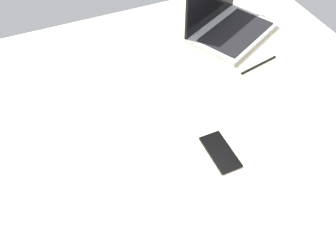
{
  "coord_description": "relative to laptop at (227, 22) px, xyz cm",
  "views": [
    {
      "loc": [
        -18.85,
        -62.16,
        100.51
      ],
      "look_at": [
        6.73,
        -2.4,
        24.0
      ],
      "focal_mm": 37.24,
      "sensor_mm": 36.0,
      "label": 1
    }
  ],
  "objects": [
    {
      "name": "cell_phone",
      "position": [
        -31.1,
        -52.06,
        -4.01
      ],
      "size": [
        6.98,
        14.09,
        0.8
      ],
      "primitive_type": "cube",
      "rotation": [
        0.0,
        0.0,
        3.15
      ],
      "color": "black",
      "rests_on": "bed_mattress"
    },
    {
      "name": "laptop",
      "position": [
        0.0,
        0.0,
        0.0
      ],
      "size": [
        39.86,
        35.54,
        23.0
      ],
      "rotation": [
        0.0,
        0.0,
        0.47
      ],
      "color": "#B7BABC",
      "rests_on": "bed_mattress"
    },
    {
      "name": "charger_cable",
      "position": [
        0.75,
        -23.08,
        -4.11
      ],
      "size": [
        16.78,
        3.95,
        0.6
      ],
      "primitive_type": "cube",
      "rotation": [
        0.0,
        0.0,
        0.2
      ],
      "color": "black",
      "rests_on": "bed_mattress"
    },
    {
      "name": "bed_mattress",
      "position": [
        -49.78,
        -38.96,
        -13.41
      ],
      "size": [
        180.0,
        140.0,
        18.0
      ],
      "primitive_type": "cube",
      "color": "beige",
      "rests_on": "ground"
    }
  ]
}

